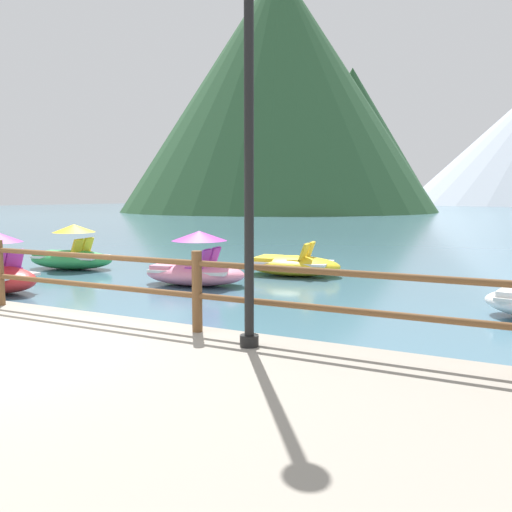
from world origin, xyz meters
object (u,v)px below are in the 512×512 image
Objects in this scene: pedal_boat_4 at (71,255)px; pedal_boat_1 at (292,265)px; pedal_boat_5 at (195,267)px; lamp_post at (249,111)px.

pedal_boat_1 is at bearing 15.77° from pedal_boat_4.
pedal_boat_4 is 4.57m from pedal_boat_5.
pedal_boat_1 is at bearing 60.31° from pedal_boat_5.
pedal_boat_5 reaches higher than pedal_boat_1.
lamp_post is at bearing -34.15° from pedal_boat_4.
pedal_boat_5 is at bearing -8.99° from pedal_boat_4.
lamp_post is at bearing -70.18° from pedal_boat_1.
lamp_post is 1.55× the size of pedal_boat_4.
pedal_boat_1 is 2.73m from pedal_boat_5.
lamp_post is 1.58× the size of pedal_boat_1.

